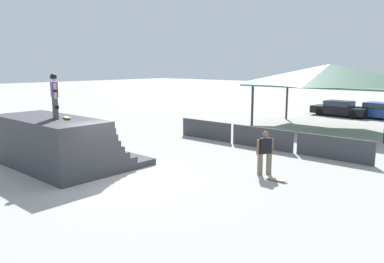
# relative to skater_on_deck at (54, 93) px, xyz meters

# --- Properties ---
(ground_plane) EXTENTS (160.00, 160.00, 0.00)m
(ground_plane) POSITION_rel_skater_on_deck_xyz_m (2.86, 0.65, -3.09)
(ground_plane) COLOR #A3A09B
(quarter_pipe_ramp) EXTENTS (5.61, 4.37, 2.08)m
(quarter_pipe_ramp) POSITION_rel_skater_on_deck_xyz_m (-0.43, 0.28, -2.17)
(quarter_pipe_ramp) COLOR #38383D
(quarter_pipe_ramp) RESTS_ON ground
(skater_on_deck) EXTENTS (0.75, 0.43, 1.76)m
(skater_on_deck) POSITION_rel_skater_on_deck_xyz_m (0.00, 0.00, 0.00)
(skater_on_deck) COLOR #4C4C51
(skater_on_deck) RESTS_ON quarter_pipe_ramp
(skateboard_on_deck) EXTENTS (0.80, 0.46, 0.09)m
(skateboard_on_deck) POSITION_rel_skater_on_deck_xyz_m (0.43, 0.23, -0.96)
(skateboard_on_deck) COLOR silver
(skateboard_on_deck) RESTS_ON quarter_pipe_ramp
(bystander_walking) EXTENTS (0.48, 0.62, 1.70)m
(bystander_walking) POSITION_rel_skater_on_deck_xyz_m (6.60, 4.87, -2.15)
(bystander_walking) COLOR #6B6051
(bystander_walking) RESTS_ON ground
(skateboard_on_ground) EXTENTS (0.83, 0.21, 0.09)m
(skateboard_on_ground) POSITION_rel_skater_on_deck_xyz_m (7.37, 4.45, -3.03)
(skateboard_on_ground) COLOR blue
(skateboard_on_ground) RESTS_ON ground
(barrier_fence) EXTENTS (10.82, 0.12, 1.05)m
(barrier_fence) POSITION_rel_skater_on_deck_xyz_m (4.03, 8.94, -2.57)
(barrier_fence) COLOR #3D3D42
(barrier_fence) RESTS_ON ground
(pavilion_shelter) EXTENTS (9.88, 5.83, 4.24)m
(pavilion_shelter) POSITION_rel_skater_on_deck_xyz_m (4.22, 16.79, 0.41)
(pavilion_shelter) COLOR #2D2D33
(pavilion_shelter) RESTS_ON ground
(parked_car_black) EXTENTS (4.69, 2.14, 1.27)m
(parked_car_black) POSITION_rel_skater_on_deck_xyz_m (2.50, 23.81, -2.49)
(parked_car_black) COLOR black
(parked_car_black) RESTS_ON ground
(parked_car_blue) EXTENTS (4.72, 2.43, 1.27)m
(parked_car_blue) POSITION_rel_skater_on_deck_xyz_m (5.48, 24.32, -2.49)
(parked_car_blue) COLOR navy
(parked_car_blue) RESTS_ON ground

